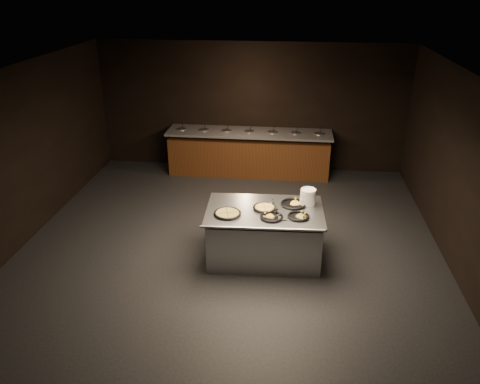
% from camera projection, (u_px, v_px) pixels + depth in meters
% --- Properties ---
extents(room, '(7.02, 8.02, 2.92)m').
position_uv_depth(room, '(227.00, 174.00, 7.06)').
color(room, black).
rests_on(room, ground).
extents(salad_bar, '(3.70, 0.83, 1.18)m').
position_uv_depth(salad_bar, '(249.00, 155.00, 10.70)').
color(salad_bar, '#532F13').
rests_on(salad_bar, ground).
extents(serving_counter, '(1.86, 1.24, 0.87)m').
position_uv_depth(serving_counter, '(264.00, 235.00, 7.44)').
color(serving_counter, '#A8ABAF').
rests_on(serving_counter, ground).
extents(plate_stack, '(0.24, 0.24, 0.26)m').
position_uv_depth(plate_stack, '(308.00, 197.00, 7.38)').
color(plate_stack, silver).
rests_on(plate_stack, serving_counter).
extents(pan_veggie_whole, '(0.42, 0.42, 0.04)m').
position_uv_depth(pan_veggie_whole, '(227.00, 213.00, 7.10)').
color(pan_veggie_whole, black).
rests_on(pan_veggie_whole, serving_counter).
extents(pan_cheese_whole, '(0.37, 0.37, 0.04)m').
position_uv_depth(pan_cheese_whole, '(265.00, 208.00, 7.28)').
color(pan_cheese_whole, black).
rests_on(pan_cheese_whole, serving_counter).
extents(pan_cheese_slices_a, '(0.41, 0.41, 0.04)m').
position_uv_depth(pan_cheese_slices_a, '(294.00, 204.00, 7.40)').
color(pan_cheese_slices_a, black).
rests_on(pan_cheese_slices_a, serving_counter).
extents(pan_cheese_slices_b, '(0.35, 0.35, 0.04)m').
position_uv_depth(pan_cheese_slices_b, '(272.00, 217.00, 7.00)').
color(pan_cheese_slices_b, black).
rests_on(pan_cheese_slices_b, serving_counter).
extents(pan_veggie_slices, '(0.33, 0.33, 0.04)m').
position_uv_depth(pan_veggie_slices, '(299.00, 216.00, 7.02)').
color(pan_veggie_slices, black).
rests_on(pan_veggie_slices, serving_counter).
extents(server_left, '(0.22, 0.32, 0.17)m').
position_uv_depth(server_left, '(273.00, 205.00, 7.21)').
color(server_left, '#A8ABAF').
rests_on(server_left, serving_counter).
extents(server_right, '(0.35, 0.10, 0.17)m').
position_uv_depth(server_right, '(274.00, 214.00, 6.95)').
color(server_right, '#A8ABAF').
rests_on(server_right, serving_counter).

